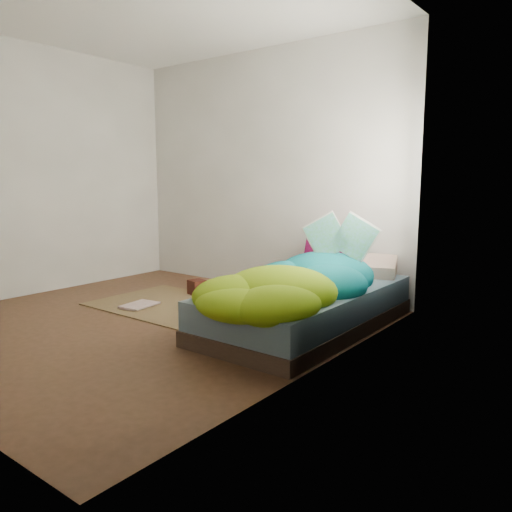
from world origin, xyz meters
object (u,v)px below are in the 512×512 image
Objects in this scene: bed at (307,308)px; wooden_box at (197,287)px; pillow_magenta at (329,249)px; floor_book_a at (130,304)px; open_book at (341,225)px; floor_book_b at (198,309)px.

wooden_box is at bearing 169.54° from bed.
bed reaches higher than wooden_box.
floor_book_a is at bearing -146.25° from pillow_magenta.
open_book reaches higher than bed.
pillow_magenta reaches higher than floor_book_b.
floor_book_b is (0.66, 0.26, 0.00)m from floor_book_a.
pillow_magenta is (-0.20, 0.70, 0.39)m from bed.
floor_book_b is at bearing -45.12° from wooden_box.
open_book is 1.55× the size of floor_book_a.
bed is 13.26× the size of wooden_box.
wooden_box is at bearing -166.06° from pillow_magenta.
pillow_magenta is at bearing 111.68° from open_book.
bed is 1.09m from floor_book_b.
pillow_magenta reaches higher than floor_book_a.
floor_book_b is (0.48, -0.48, -0.06)m from wooden_box.
pillow_magenta reaches higher than wooden_box.
floor_book_a is (-1.53, -1.15, -0.53)m from pillow_magenta.
bed is 3.88× the size of open_book.
bed is 6.01× the size of floor_book_a.
open_book reaches higher than wooden_box.
floor_book_b reaches higher than floor_book_a.
pillow_magenta is 1.98m from floor_book_a.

